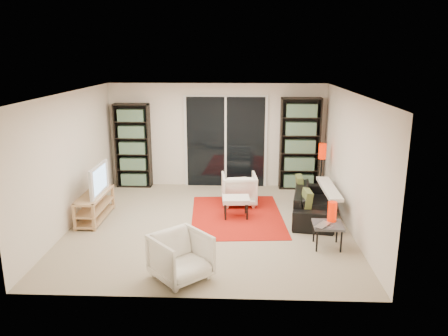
# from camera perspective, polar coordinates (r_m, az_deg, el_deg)

# --- Properties ---
(floor) EXTENTS (5.00, 5.00, 0.00)m
(floor) POSITION_cam_1_polar(r_m,az_deg,el_deg) (8.11, -1.87, -7.37)
(floor) COLOR #B5A88D
(floor) RESTS_ON ground
(wall_back) EXTENTS (5.00, 0.02, 2.40)m
(wall_back) POSITION_cam_1_polar(r_m,az_deg,el_deg) (10.18, -0.91, 4.27)
(wall_back) COLOR white
(wall_back) RESTS_ON ground
(wall_front) EXTENTS (5.00, 0.02, 2.40)m
(wall_front) POSITION_cam_1_polar(r_m,az_deg,el_deg) (5.36, -3.91, -5.56)
(wall_front) COLOR white
(wall_front) RESTS_ON ground
(wall_left) EXTENTS (0.02, 5.00, 2.40)m
(wall_left) POSITION_cam_1_polar(r_m,az_deg,el_deg) (8.31, -19.41, 1.00)
(wall_left) COLOR white
(wall_left) RESTS_ON ground
(wall_right) EXTENTS (0.02, 5.00, 2.40)m
(wall_right) POSITION_cam_1_polar(r_m,az_deg,el_deg) (7.96, 16.32, 0.67)
(wall_right) COLOR white
(wall_right) RESTS_ON ground
(ceiling) EXTENTS (5.00, 5.00, 0.02)m
(ceiling) POSITION_cam_1_polar(r_m,az_deg,el_deg) (7.54, -2.02, 9.77)
(ceiling) COLOR white
(ceiling) RESTS_ON wall_back
(sliding_door) EXTENTS (1.92, 0.08, 2.16)m
(sliding_door) POSITION_cam_1_polar(r_m,az_deg,el_deg) (10.16, 0.21, 3.39)
(sliding_door) COLOR white
(sliding_door) RESTS_ON ground
(bookshelf_left) EXTENTS (0.80, 0.30, 1.95)m
(bookshelf_left) POSITION_cam_1_polar(r_m,az_deg,el_deg) (10.35, -11.80, 2.87)
(bookshelf_left) COLOR black
(bookshelf_left) RESTS_ON ground
(bookshelf_right) EXTENTS (0.90, 0.30, 2.10)m
(bookshelf_right) POSITION_cam_1_polar(r_m,az_deg,el_deg) (10.12, 9.87, 3.12)
(bookshelf_right) COLOR black
(bookshelf_right) RESTS_ON ground
(tv_stand) EXTENTS (0.40, 1.26, 0.50)m
(tv_stand) POSITION_cam_1_polar(r_m,az_deg,el_deg) (8.63, -16.51, -4.74)
(tv_stand) COLOR tan
(tv_stand) RESTS_ON floor
(tv) EXTENTS (0.13, 0.97, 0.56)m
(tv) POSITION_cam_1_polar(r_m,az_deg,el_deg) (8.47, -16.64, -1.45)
(tv) COLOR black
(tv) RESTS_ON tv_stand
(rug) EXTENTS (1.89, 2.46, 0.01)m
(rug) POSITION_cam_1_polar(r_m,az_deg,el_deg) (8.50, 1.69, -6.27)
(rug) COLOR red
(rug) RESTS_ON floor
(sofa) EXTENTS (1.03, 1.97, 0.55)m
(sofa) POSITION_cam_1_polar(r_m,az_deg,el_deg) (8.60, 11.66, -4.43)
(sofa) COLOR black
(sofa) RESTS_ON floor
(armchair_back) EXTENTS (0.76, 0.78, 0.65)m
(armchair_back) POSITION_cam_1_polar(r_m,az_deg,el_deg) (9.07, 1.98, -2.76)
(armchair_back) COLOR white
(armchair_back) RESTS_ON floor
(armchair_front) EXTENTS (1.01, 1.01, 0.66)m
(armchair_front) POSITION_cam_1_polar(r_m,az_deg,el_deg) (6.19, -5.65, -11.45)
(armchair_front) COLOR white
(armchair_front) RESTS_ON floor
(ottoman) EXTENTS (0.54, 0.45, 0.40)m
(ottoman) POSITION_cam_1_polar(r_m,az_deg,el_deg) (8.34, 1.57, -4.23)
(ottoman) COLOR white
(ottoman) RESTS_ON floor
(side_table) EXTENTS (0.49, 0.49, 0.40)m
(side_table) POSITION_cam_1_polar(r_m,az_deg,el_deg) (7.28, 13.41, -7.44)
(side_table) COLOR #444449
(side_table) RESTS_ON floor
(laptop) EXTENTS (0.38, 0.41, 0.03)m
(laptop) POSITION_cam_1_polar(r_m,az_deg,el_deg) (7.14, 13.15, -7.37)
(laptop) COLOR silver
(laptop) RESTS_ON side_table
(table_lamp) EXTENTS (0.15, 0.15, 0.33)m
(table_lamp) POSITION_cam_1_polar(r_m,az_deg,el_deg) (7.35, 13.94, -5.54)
(table_lamp) COLOR red
(table_lamp) RESTS_ON side_table
(floor_lamp) EXTENTS (0.18, 0.18, 1.21)m
(floor_lamp) POSITION_cam_1_polar(r_m,az_deg,el_deg) (9.51, 12.68, 1.32)
(floor_lamp) COLOR black
(floor_lamp) RESTS_ON floor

